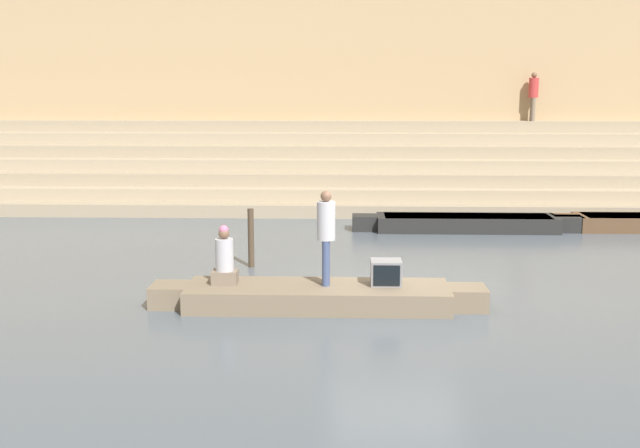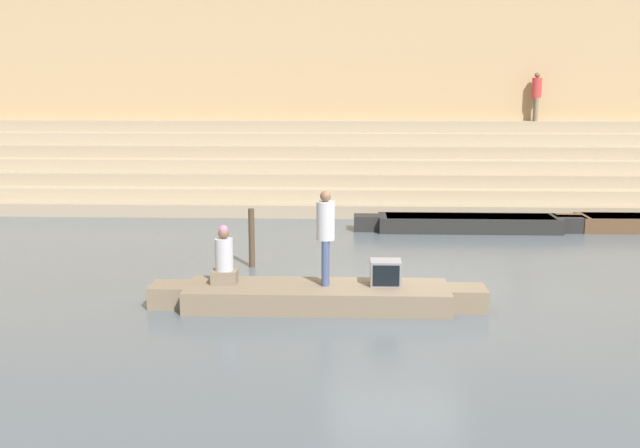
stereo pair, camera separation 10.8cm
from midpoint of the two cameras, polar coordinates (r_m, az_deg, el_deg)
ground_plane at (r=14.22m, az=6.17°, el=-5.57°), size 120.00×120.00×0.00m
ghat_steps at (r=24.97m, az=4.55°, el=3.73°), size 36.00×4.56×2.69m
back_wall at (r=27.01m, az=4.46°, el=10.55°), size 34.20×1.28×7.89m
rowboat_main at (r=13.49m, az=0.02°, el=-5.47°), size 6.02×1.39×0.40m
person_standing at (r=13.29m, az=0.66°, el=-0.52°), size 0.33×0.33×1.71m
person_rowing at (r=13.60m, az=-7.09°, el=-2.73°), size 0.46×0.36×1.07m
tv_set at (r=13.49m, az=5.25°, el=-3.71°), size 0.55×0.46×0.45m
moored_boat_shore at (r=20.77m, az=11.41°, el=0.08°), size 6.25×1.11×0.42m
mooring_post at (r=16.37m, az=-5.04°, el=-1.06°), size 0.13×0.13×1.29m
person_on_steps at (r=26.84m, az=16.28°, el=9.56°), size 0.32×0.32×1.64m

